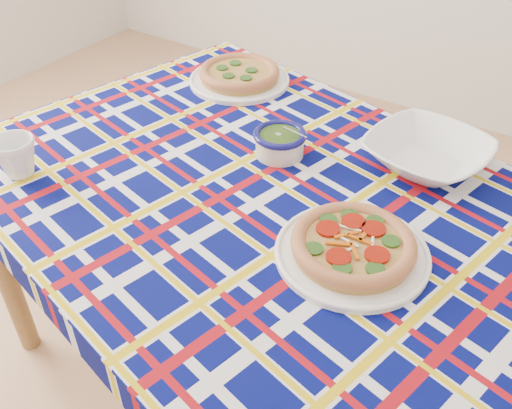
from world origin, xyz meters
The scene contains 8 objects.
floor centered at (0.00, 0.00, 0.00)m, with size 4.00×4.00×0.00m, color #AD7D59.
dining_table centered at (0.55, -0.01, 0.69)m, with size 1.81×1.36×0.76m.
tablecloth centered at (0.55, -0.01, 0.71)m, with size 1.66×1.05×0.11m, color #040950, non-canonical shape.
main_focaccia_plate centered at (0.73, -0.07, 0.80)m, with size 0.32×0.32×0.06m, color #AF823E, non-canonical shape.
pesto_bowl centered at (0.41, 0.17, 0.81)m, with size 0.13×0.13×0.08m, color #1F390F, non-canonical shape.
serving_bowl centered at (0.73, 0.32, 0.80)m, with size 0.28×0.28×0.07m, color white.
second_focaccia_plate centered at (0.09, 0.45, 0.80)m, with size 0.32×0.32×0.06m, color #AF823E, non-canonical shape.
mug centered at (-0.06, -0.25, 0.81)m, with size 0.10×0.10×0.09m, color white.
Camera 1 is at (1.03, -0.87, 1.55)m, focal length 40.00 mm.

